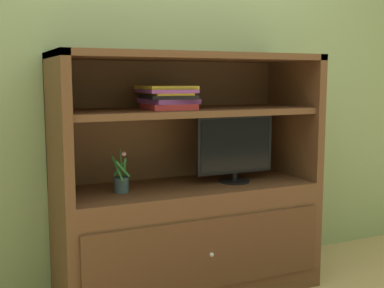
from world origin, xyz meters
TOP-DOWN VIEW (x-y plane):
  - painted_rear_wall at (0.00, 0.75)m, footprint 6.00×0.10m
  - media_console at (0.00, 0.40)m, footprint 1.53×0.60m
  - tv_monitor at (0.29, 0.36)m, footprint 0.50×0.18m
  - potted_plant at (-0.41, 0.39)m, footprint 0.09×0.12m
  - magazine_stack at (-0.13, 0.40)m, footprint 0.31×0.35m

SIDE VIEW (x-z plane):
  - media_console at x=0.00m, z-range -0.24..1.18m
  - potted_plant at x=-0.41m, z-range 0.58..0.82m
  - tv_monitor at x=0.29m, z-range 0.66..1.06m
  - magazine_stack at x=-0.13m, z-range 1.11..1.24m
  - painted_rear_wall at x=0.00m, z-range 0.00..2.80m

